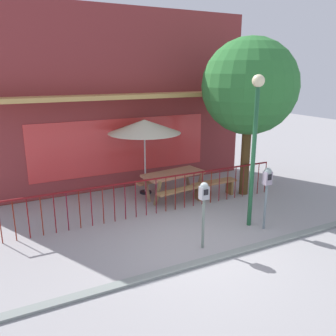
{
  "coord_description": "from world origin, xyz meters",
  "views": [
    {
      "loc": [
        -3.59,
        -5.73,
        3.6
      ],
      "look_at": [
        0.55,
        2.42,
        1.07
      ],
      "focal_mm": 37.47,
      "sensor_mm": 36.0,
      "label": 1
    }
  ],
  "objects_px": {
    "patio_bench": "(214,185)",
    "parking_meter_near": "(267,182)",
    "patio_umbrella": "(144,127)",
    "street_tree": "(250,87)",
    "parking_meter_far": "(204,198)",
    "street_lamp": "(255,129)",
    "picnic_table_left": "(173,178)"
  },
  "relations": [
    {
      "from": "patio_umbrella",
      "to": "street_tree",
      "type": "xyz_separation_m",
      "value": [
        2.63,
        -1.4,
        1.13
      ]
    },
    {
      "from": "parking_meter_far",
      "to": "street_lamp",
      "type": "bearing_deg",
      "value": 15.79
    },
    {
      "from": "patio_bench",
      "to": "street_lamp",
      "type": "distance_m",
      "value": 2.87
    },
    {
      "from": "patio_umbrella",
      "to": "parking_meter_far",
      "type": "xyz_separation_m",
      "value": [
        -0.3,
        -3.72,
        -0.92
      ]
    },
    {
      "from": "patio_bench",
      "to": "parking_meter_far",
      "type": "relative_size",
      "value": 0.97
    },
    {
      "from": "patio_umbrella",
      "to": "patio_bench",
      "type": "xyz_separation_m",
      "value": [
        1.68,
        -1.23,
        -1.69
      ]
    },
    {
      "from": "patio_bench",
      "to": "parking_meter_near",
      "type": "bearing_deg",
      "value": -94.62
    },
    {
      "from": "street_tree",
      "to": "street_lamp",
      "type": "height_order",
      "value": "street_tree"
    },
    {
      "from": "patio_bench",
      "to": "parking_meter_far",
      "type": "xyz_separation_m",
      "value": [
        -1.98,
        -2.49,
        0.77
      ]
    },
    {
      "from": "patio_bench",
      "to": "street_tree",
      "type": "xyz_separation_m",
      "value": [
        0.95,
        -0.17,
        2.82
      ]
    },
    {
      "from": "picnic_table_left",
      "to": "patio_bench",
      "type": "bearing_deg",
      "value": -21.55
    },
    {
      "from": "parking_meter_far",
      "to": "patio_bench",
      "type": "bearing_deg",
      "value": 51.46
    },
    {
      "from": "parking_meter_far",
      "to": "street_lamp",
      "type": "relative_size",
      "value": 0.41
    },
    {
      "from": "parking_meter_near",
      "to": "parking_meter_far",
      "type": "distance_m",
      "value": 1.8
    },
    {
      "from": "patio_umbrella",
      "to": "street_lamp",
      "type": "xyz_separation_m",
      "value": [
        1.31,
        -3.26,
        0.3
      ]
    },
    {
      "from": "patio_umbrella",
      "to": "street_tree",
      "type": "distance_m",
      "value": 3.19
    },
    {
      "from": "parking_meter_far",
      "to": "street_lamp",
      "type": "xyz_separation_m",
      "value": [
        1.61,
        0.46,
        1.22
      ]
    },
    {
      "from": "patio_bench",
      "to": "parking_meter_far",
      "type": "height_order",
      "value": "parking_meter_far"
    },
    {
      "from": "patio_umbrella",
      "to": "parking_meter_near",
      "type": "relative_size",
      "value": 1.5
    },
    {
      "from": "parking_meter_far",
      "to": "street_tree",
      "type": "xyz_separation_m",
      "value": [
        2.93,
        2.32,
        2.05
      ]
    },
    {
      "from": "patio_bench",
      "to": "parking_meter_near",
      "type": "xyz_separation_m",
      "value": [
        -0.19,
        -2.35,
        0.8
      ]
    },
    {
      "from": "picnic_table_left",
      "to": "street_tree",
      "type": "xyz_separation_m",
      "value": [
        2.08,
        -0.61,
        2.56
      ]
    },
    {
      "from": "picnic_table_left",
      "to": "patio_bench",
      "type": "xyz_separation_m",
      "value": [
        1.13,
        -0.45,
        -0.26
      ]
    },
    {
      "from": "patio_umbrella",
      "to": "parking_meter_far",
      "type": "distance_m",
      "value": 3.84
    },
    {
      "from": "patio_umbrella",
      "to": "parking_meter_far",
      "type": "relative_size",
      "value": 1.55
    },
    {
      "from": "patio_umbrella",
      "to": "patio_bench",
      "type": "relative_size",
      "value": 1.6
    },
    {
      "from": "patio_bench",
      "to": "street_tree",
      "type": "distance_m",
      "value": 2.98
    },
    {
      "from": "patio_bench",
      "to": "parking_meter_far",
      "type": "bearing_deg",
      "value": -128.54
    },
    {
      "from": "picnic_table_left",
      "to": "parking_meter_near",
      "type": "distance_m",
      "value": 3.0
    },
    {
      "from": "street_lamp",
      "to": "picnic_table_left",
      "type": "bearing_deg",
      "value": 107.16
    },
    {
      "from": "parking_meter_near",
      "to": "street_tree",
      "type": "distance_m",
      "value": 3.18
    },
    {
      "from": "parking_meter_near",
      "to": "street_tree",
      "type": "relative_size",
      "value": 0.33
    }
  ]
}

